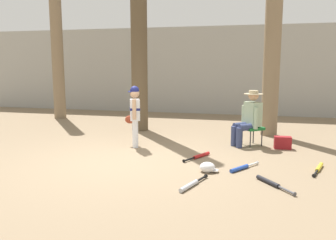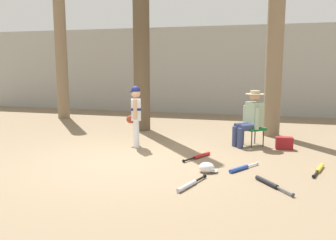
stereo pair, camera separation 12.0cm
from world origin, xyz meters
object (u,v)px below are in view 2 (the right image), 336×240
at_px(seated_spectator, 250,117).
at_px(tree_far_left, 61,47).
at_px(bat_aluminum_silver, 189,185).
at_px(bat_blue_youth, 241,168).
at_px(tree_behind_spectator, 275,34).
at_px(tree_near_player, 141,23).
at_px(bat_yellow_trainer, 319,169).
at_px(bat_red_barrel, 200,156).
at_px(young_ballplayer, 136,112).
at_px(folding_stool, 254,129).
at_px(batting_helmet_white, 207,168).
at_px(handbag_beside_stool, 284,143).
at_px(bat_black_composite, 269,183).

distance_m(seated_spectator, tree_far_left, 6.88).
distance_m(bat_aluminum_silver, bat_blue_youth, 1.23).
distance_m(tree_behind_spectator, seated_spectator, 2.31).
distance_m(tree_behind_spectator, bat_blue_youth, 4.06).
relative_size(tree_behind_spectator, tree_far_left, 1.04).
bearing_deg(tree_near_player, bat_yellow_trainer, -34.31).
xyz_separation_m(seated_spectator, bat_red_barrel, (-0.87, -1.27, -0.61)).
bearing_deg(tree_behind_spectator, tree_near_player, -177.82).
relative_size(bat_red_barrel, bat_blue_youth, 1.08).
xyz_separation_m(tree_behind_spectator, young_ballplayer, (-2.84, -2.02, -1.73)).
height_order(bat_aluminum_silver, bat_yellow_trainer, same).
relative_size(tree_behind_spectator, folding_stool, 9.81).
bearing_deg(batting_helmet_white, folding_stool, 72.74).
distance_m(tree_near_player, tree_behind_spectator, 3.38).
height_order(tree_near_player, young_ballplayer, tree_near_player).
bearing_deg(handbag_beside_stool, young_ballplayer, -169.73).
relative_size(bat_blue_youth, bat_black_composite, 0.97).
distance_m(tree_near_player, folding_stool, 4.02).
relative_size(folding_stool, bat_blue_youth, 0.85).
relative_size(bat_black_composite, bat_yellow_trainer, 0.91).
height_order(tree_near_player, bat_black_composite, tree_near_player).
height_order(tree_behind_spectator, bat_red_barrel, tree_behind_spectator).
distance_m(bat_aluminum_silver, batting_helmet_white, 0.79).
distance_m(seated_spectator, bat_black_composite, 2.63).
bearing_deg(young_ballplayer, tree_near_player, 105.33).
distance_m(seated_spectator, bat_aluminum_silver, 3.05).
distance_m(bat_aluminum_silver, bat_yellow_trainer, 2.34).
xyz_separation_m(seated_spectator, tree_far_left, (-6.14, 2.61, 1.68)).
distance_m(handbag_beside_stool, tree_far_left, 7.70).
distance_m(tree_near_player, tree_far_left, 3.58).
bearing_deg(bat_blue_youth, seated_spectator, 88.08).
bearing_deg(handbag_beside_stool, bat_blue_youth, -114.03).
distance_m(tree_near_player, bat_aluminum_silver, 5.41).
height_order(young_ballplayer, batting_helmet_white, young_ballplayer).
bearing_deg(young_ballplayer, bat_blue_youth, -27.06).
bearing_deg(bat_yellow_trainer, bat_black_composite, -130.18).
height_order(young_ballplayer, bat_red_barrel, young_ballplayer).
height_order(tree_near_player, bat_aluminum_silver, tree_near_player).
relative_size(tree_near_player, bat_red_barrel, 8.93).
relative_size(young_ballplayer, bat_red_barrel, 1.84).
bearing_deg(folding_stool, seated_spectator, -142.85).
xyz_separation_m(tree_behind_spectator, bat_yellow_trainer, (0.72, -2.91, -2.44)).
height_order(bat_yellow_trainer, batting_helmet_white, batting_helmet_white).
height_order(handbag_beside_stool, batting_helmet_white, handbag_beside_stool).
xyz_separation_m(tree_behind_spectator, tree_far_left, (-6.62, 1.28, -0.15)).
xyz_separation_m(tree_behind_spectator, handbag_beside_stool, (0.24, -1.46, -2.34)).
bearing_deg(seated_spectator, bat_red_barrel, -124.40).
bearing_deg(seated_spectator, bat_aluminum_silver, -104.22).
relative_size(bat_aluminum_silver, bat_black_composite, 1.12).
relative_size(tree_far_left, bat_black_composite, 7.77).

